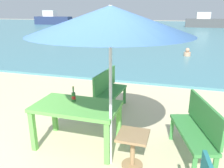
% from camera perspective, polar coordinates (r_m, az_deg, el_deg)
% --- Properties ---
extents(sea_water, '(120.00, 50.00, 0.08)m').
position_cam_1_polar(sea_water, '(31.90, 14.53, 13.49)').
color(sea_water, teal).
rests_on(sea_water, ground_plane).
extents(picnic_table_green, '(1.40, 0.80, 0.76)m').
position_cam_1_polar(picnic_table_green, '(3.79, -8.99, -6.77)').
color(picnic_table_green, '#60B24C').
rests_on(picnic_table_green, ground_plane).
extents(beer_bottle_amber, '(0.07, 0.07, 0.26)m').
position_cam_1_polar(beer_bottle_amber, '(3.87, -9.75, -3.04)').
color(beer_bottle_amber, '#2D662D').
rests_on(beer_bottle_amber, picnic_table_green).
extents(patio_umbrella, '(2.10, 2.10, 2.30)m').
position_cam_1_polar(patio_umbrella, '(2.91, -0.40, 15.87)').
color(patio_umbrella, silver).
rests_on(patio_umbrella, ground_plane).
extents(side_table_wood, '(0.44, 0.44, 0.54)m').
position_cam_1_polar(side_table_wood, '(3.42, 5.30, -15.32)').
color(side_table_wood, '#9E7A51').
rests_on(side_table_wood, ground_plane).
extents(bench_green_left, '(0.45, 1.22, 0.95)m').
position_cam_1_polar(bench_green_left, '(5.12, -0.86, -1.22)').
color(bench_green_left, '#3D8C42').
rests_on(bench_green_left, ground_plane).
extents(bench_green_right, '(0.70, 1.25, 0.95)m').
position_cam_1_polar(bench_green_right, '(3.71, 20.81, -10.27)').
color(bench_green_right, '#3D8C42').
rests_on(bench_green_right, ground_plane).
extents(swimmer_person, '(0.34, 0.34, 0.41)m').
position_cam_1_polar(swimmer_person, '(12.02, 18.62, 7.53)').
color(swimmer_person, tan).
rests_on(swimmer_person, sea_water).
extents(boat_fishing_trawler, '(4.05, 1.11, 1.47)m').
position_cam_1_polar(boat_fishing_trawler, '(36.77, -4.50, 15.40)').
color(boat_fishing_trawler, navy).
rests_on(boat_fishing_trawler, sea_water).
extents(boat_ferry, '(6.46, 1.76, 2.35)m').
position_cam_1_polar(boat_ferry, '(41.73, -14.86, 15.61)').
color(boat_ferry, navy).
rests_on(boat_ferry, sea_water).
extents(boat_sailboat, '(5.71, 1.56, 2.08)m').
position_cam_1_polar(boat_sailboat, '(35.44, 22.83, 14.36)').
color(boat_sailboat, '#4C4C4C').
rests_on(boat_sailboat, sea_water).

